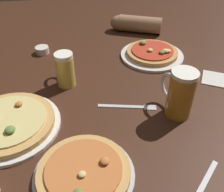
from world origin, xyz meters
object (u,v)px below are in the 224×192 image
object	(u,v)px
pizza_plate_near	(9,123)
pizza_plate_far	(152,53)
napkin_folded	(216,79)
diner_arm	(135,24)
pizza_plate_side	(84,173)
beer_mug_dark	(180,93)
beer_mug_amber	(65,69)
ramekin_sauce	(42,50)
fork_spare	(129,106)

from	to	relation	value
pizza_plate_near	pizza_plate_far	xyz separation A→B (m)	(0.58, 0.39, -0.00)
pizza_plate_near	napkin_folded	distance (m)	0.81
diner_arm	pizza_plate_near	bearing A→B (deg)	-129.43
pizza_plate_side	beer_mug_dark	distance (m)	0.40
beer_mug_dark	napkin_folded	bearing A→B (deg)	36.70
beer_mug_amber	pizza_plate_near	bearing A→B (deg)	-129.80
beer_mug_amber	ramekin_sauce	xyz separation A→B (m)	(-0.11, 0.27, -0.05)
pizza_plate_near	beer_mug_amber	distance (m)	0.29
pizza_plate_near	fork_spare	size ratio (longest dim) A/B	1.58
ramekin_sauce	fork_spare	size ratio (longest dim) A/B	0.30
pizza_plate_near	beer_mug_dark	xyz separation A→B (m)	(0.56, -0.01, 0.07)
diner_arm	fork_spare	bearing A→B (deg)	-103.52
fork_spare	diner_arm	world-z (taller)	diner_arm
diner_arm	pizza_plate_far	bearing A→B (deg)	-85.01
pizza_plate_side	ramekin_sauce	distance (m)	0.73
diner_arm	napkin_folded	bearing A→B (deg)	-64.98
ramekin_sauce	diner_arm	xyz separation A→B (m)	(0.48, 0.18, 0.03)
fork_spare	diner_arm	bearing A→B (deg)	76.48
pizza_plate_near	napkin_folded	size ratio (longest dim) A/B	2.97
ramekin_sauce	fork_spare	world-z (taller)	ramekin_sauce
beer_mug_dark	pizza_plate_far	bearing A→B (deg)	87.50
pizza_plate_far	beer_mug_dark	size ratio (longest dim) A/B	1.71
pizza_plate_near	beer_mug_amber	size ratio (longest dim) A/B	2.39
pizza_plate_far	napkin_folded	xyz separation A→B (m)	(0.21, -0.22, -0.01)
pizza_plate_side	beer_mug_dark	size ratio (longest dim) A/B	1.60
pizza_plate_side	ramekin_sauce	world-z (taller)	pizza_plate_side
pizza_plate_side	napkin_folded	bearing A→B (deg)	34.53
pizza_plate_side	ramekin_sauce	xyz separation A→B (m)	(-0.16, 0.71, -0.00)
napkin_folded	diner_arm	size ratio (longest dim) A/B	0.40
pizza_plate_side	diner_arm	bearing A→B (deg)	70.15
ramekin_sauce	diner_arm	distance (m)	0.52
diner_arm	pizza_plate_side	bearing A→B (deg)	-109.85
ramekin_sauce	pizza_plate_far	bearing A→B (deg)	-11.73
ramekin_sauce	napkin_folded	distance (m)	0.79
beer_mug_amber	napkin_folded	bearing A→B (deg)	-5.20
pizza_plate_far	napkin_folded	world-z (taller)	pizza_plate_far
pizza_plate_side	napkin_folded	size ratio (longest dim) A/B	2.45
pizza_plate_near	napkin_folded	bearing A→B (deg)	11.79
pizza_plate_far	beer_mug_amber	xyz separation A→B (m)	(-0.39, -0.17, 0.05)
pizza_plate_near	pizza_plate_far	bearing A→B (deg)	33.77
pizza_plate_far	beer_mug_dark	world-z (taller)	beer_mug_dark
pizza_plate_near	beer_mug_amber	world-z (taller)	beer_mug_amber
pizza_plate_near	diner_arm	size ratio (longest dim) A/B	1.18
pizza_plate_side	napkin_folded	xyz separation A→B (m)	(0.56, 0.38, -0.01)
pizza_plate_far	fork_spare	bearing A→B (deg)	-117.28
ramekin_sauce	fork_spare	bearing A→B (deg)	-53.31
pizza_plate_far	fork_spare	distance (m)	0.38
beer_mug_dark	napkin_folded	xyz separation A→B (m)	(0.23, 0.17, -0.08)
pizza_plate_near	pizza_plate_side	size ratio (longest dim) A/B	1.21
beer_mug_dark	beer_mug_amber	distance (m)	0.44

